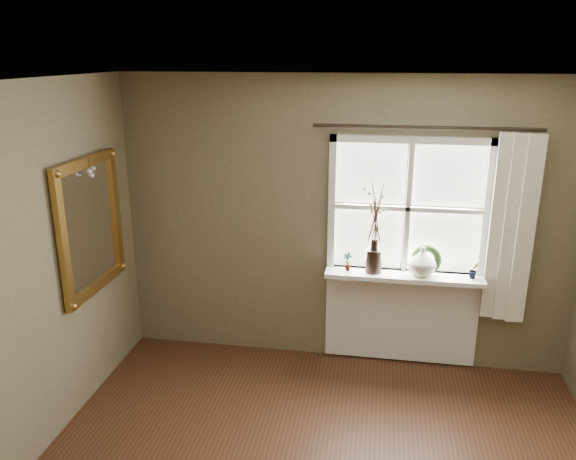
{
  "coord_description": "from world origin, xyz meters",
  "views": [
    {
      "loc": [
        0.31,
        -2.52,
        2.76
      ],
      "look_at": [
        -0.38,
        1.55,
        1.45
      ],
      "focal_mm": 35.0,
      "sensor_mm": 36.0,
      "label": 1
    }
  ],
  "objects_px": {
    "cream_vase": "(422,261)",
    "gilt_mirror": "(91,225)",
    "wreath": "(426,263)",
    "dark_jug": "(374,261)"
  },
  "relations": [
    {
      "from": "cream_vase",
      "to": "wreath",
      "type": "xyz_separation_m",
      "value": [
        0.04,
        0.04,
        -0.03
      ]
    },
    {
      "from": "wreath",
      "to": "gilt_mirror",
      "type": "relative_size",
      "value": 0.24
    },
    {
      "from": "dark_jug",
      "to": "cream_vase",
      "type": "relative_size",
      "value": 0.82
    },
    {
      "from": "wreath",
      "to": "cream_vase",
      "type": "bearing_deg",
      "value": -130.84
    },
    {
      "from": "dark_jug",
      "to": "cream_vase",
      "type": "height_order",
      "value": "cream_vase"
    },
    {
      "from": "wreath",
      "to": "dark_jug",
      "type": "bearing_deg",
      "value": -172.43
    },
    {
      "from": "cream_vase",
      "to": "wreath",
      "type": "height_order",
      "value": "cream_vase"
    },
    {
      "from": "cream_vase",
      "to": "gilt_mirror",
      "type": "distance_m",
      "value": 2.77
    },
    {
      "from": "dark_jug",
      "to": "wreath",
      "type": "distance_m",
      "value": 0.45
    },
    {
      "from": "dark_jug",
      "to": "gilt_mirror",
      "type": "height_order",
      "value": "gilt_mirror"
    }
  ]
}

